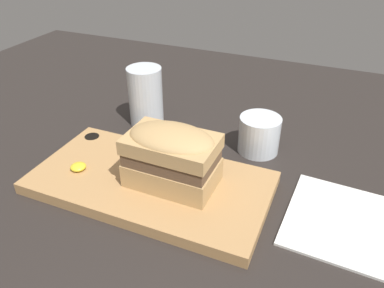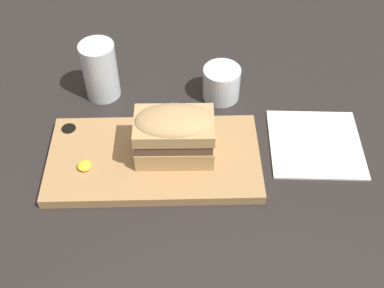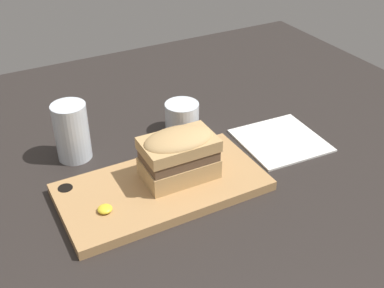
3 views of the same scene
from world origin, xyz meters
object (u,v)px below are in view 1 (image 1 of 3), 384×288
(sandwich, at_px, (172,154))
(water_glass, at_px, (146,100))
(serving_board, at_px, (150,182))
(napkin, at_px, (348,223))
(wine_glass, at_px, (259,135))

(sandwich, relative_size, water_glass, 1.14)
(sandwich, bearing_deg, serving_board, -173.35)
(water_glass, relative_size, napkin, 0.68)
(sandwich, relative_size, wine_glass, 1.82)
(napkin, bearing_deg, water_glass, 159.52)
(water_glass, bearing_deg, sandwich, -51.31)
(water_glass, bearing_deg, serving_board, -60.03)
(wine_glass, xyz_separation_m, napkin, (0.17, -0.14, -0.03))
(water_glass, distance_m, wine_glass, 0.24)
(wine_glass, relative_size, napkin, 0.42)
(serving_board, distance_m, water_glass, 0.22)
(serving_board, bearing_deg, wine_glass, 52.86)
(sandwich, xyz_separation_m, water_glass, (-0.15, 0.18, -0.02))
(sandwich, bearing_deg, water_glass, 128.69)
(serving_board, xyz_separation_m, napkin, (0.30, 0.03, -0.01))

